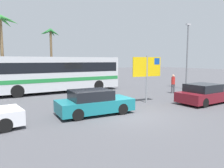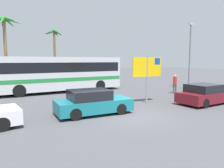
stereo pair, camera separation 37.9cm
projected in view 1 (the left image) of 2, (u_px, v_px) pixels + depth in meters
The scene contains 10 objects.
ground at pixel (131, 116), 11.09m from camera, with size 120.00×120.00×0.00m, color #4C4C51.
bus_front_coach at pixel (57, 73), 19.09m from camera, with size 11.48×2.63×3.17m.
bus_rear_coach at pixel (45, 71), 22.31m from camera, with size 11.48×2.63×3.17m.
ferry_sign at pixel (147, 69), 14.24m from camera, with size 2.19×0.31×3.20m.
car_teal at pixel (94, 102), 11.34m from camera, with size 4.14×2.05×1.32m.
car_maroon at pixel (204, 94), 14.21m from camera, with size 4.03×1.90×1.32m.
pedestrian_by_bus at pixel (173, 82), 18.49m from camera, with size 0.32×0.32×1.65m.
lamp_post_left_side at pixel (187, 54), 20.91m from camera, with size 0.56×0.20×6.44m.
palm_tree_seaside at pixel (51, 39), 29.07m from camera, with size 2.91×2.75×7.21m.
palm_tree_inland at pixel (1, 28), 21.74m from camera, with size 3.61×3.49×7.54m.
Camera 1 is at (-6.59, -8.66, 2.89)m, focal length 33.89 mm.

